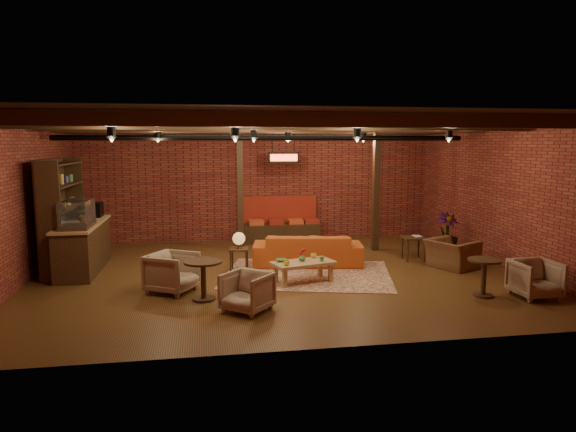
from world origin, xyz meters
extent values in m
plane|color=#38250E|center=(0.00, 0.00, 0.00)|extent=(10.00, 10.00, 0.00)
cube|color=black|center=(0.00, 0.00, 3.20)|extent=(10.00, 8.00, 0.02)
cube|color=maroon|center=(0.00, 4.00, 1.60)|extent=(10.00, 0.02, 3.20)
cube|color=maroon|center=(0.00, -4.00, 1.60)|extent=(10.00, 0.02, 3.20)
cube|color=maroon|center=(-5.00, 0.00, 1.60)|extent=(0.02, 8.00, 3.20)
cube|color=maroon|center=(5.00, 0.00, 1.60)|extent=(0.02, 8.00, 3.20)
cylinder|color=black|center=(0.00, 1.60, 2.85)|extent=(9.60, 0.12, 0.12)
cube|color=black|center=(-0.60, 2.60, 1.60)|extent=(0.16, 0.16, 3.20)
cube|color=black|center=(2.80, 2.00, 1.60)|extent=(0.16, 0.16, 3.20)
imported|color=#337F33|center=(-4.00, 1.20, 1.22)|extent=(0.35, 0.39, 0.30)
cube|color=#F53518|center=(0.60, 3.10, 2.35)|extent=(0.86, 0.06, 0.30)
cube|color=maroon|center=(0.60, -0.13, 0.01)|extent=(3.95, 3.37, 0.01)
imported|color=#AC4517|center=(0.77, 0.71, 0.36)|extent=(2.56, 1.34, 0.71)
cube|color=#A6814D|center=(0.39, -0.70, 0.39)|extent=(1.33, 0.92, 0.06)
cube|color=#A6814D|center=(-0.04, -1.05, 0.18)|extent=(0.08, 0.08, 0.36)
cube|color=#A6814D|center=(0.93, -0.77, 0.18)|extent=(0.08, 0.08, 0.36)
cube|color=#A6814D|center=(-0.16, -0.64, 0.18)|extent=(0.08, 0.08, 0.36)
cube|color=#A6814D|center=(0.81, -0.36, 0.18)|extent=(0.08, 0.08, 0.36)
imported|color=yellow|center=(0.01, -0.96, 0.46)|extent=(0.15, 0.15, 0.09)
imported|color=#44843C|center=(0.75, -0.75, 0.46)|extent=(0.12, 0.12, 0.09)
imported|color=yellow|center=(0.66, -0.42, 0.46)|extent=(0.15, 0.15, 0.09)
imported|color=#44843C|center=(-0.04, -0.63, 0.44)|extent=(0.26, 0.26, 0.05)
imported|color=#44843C|center=(0.37, -0.66, 0.48)|extent=(0.14, 0.14, 0.12)
sphere|color=red|center=(0.37, -0.66, 0.62)|extent=(0.10, 0.10, 0.10)
cube|color=black|center=(-0.80, 0.39, 0.48)|extent=(0.47, 0.47, 0.04)
cylinder|color=black|center=(-0.80, 0.39, 0.23)|extent=(0.03, 0.03, 0.46)
cylinder|color=#935D31|center=(-0.80, 0.39, 0.51)|extent=(0.14, 0.14, 0.02)
cylinder|color=#935D31|center=(-0.80, 0.39, 0.58)|extent=(0.04, 0.04, 0.19)
sphere|color=orange|center=(-0.80, 0.39, 0.72)|extent=(0.27, 0.27, 0.27)
cylinder|color=black|center=(-1.56, -1.55, 0.69)|extent=(0.68, 0.68, 0.04)
cylinder|color=black|center=(-1.56, -1.55, 0.35)|extent=(0.09, 0.09, 0.66)
cylinder|color=black|center=(-1.56, -1.55, 0.02)|extent=(0.41, 0.41, 0.04)
imported|color=#B8A78E|center=(-2.13, -0.95, 0.40)|extent=(1.03, 1.05, 0.81)
imported|color=#B8A78E|center=(-0.86, -2.28, 0.36)|extent=(0.95, 0.94, 0.71)
imported|color=brown|center=(3.85, -0.10, 0.42)|extent=(0.98, 1.15, 0.85)
cube|color=black|center=(3.32, 0.77, 0.53)|extent=(0.53, 0.53, 0.04)
cylinder|color=black|center=(3.32, 0.77, 0.26)|extent=(0.04, 0.04, 0.51)
imported|color=black|center=(3.32, 0.77, 0.57)|extent=(0.20, 0.26, 0.02)
cylinder|color=black|center=(3.40, -2.16, 0.67)|extent=(0.58, 0.58, 0.04)
cylinder|color=black|center=(3.40, -2.16, 0.34)|extent=(0.09, 0.09, 0.64)
cylinder|color=black|center=(3.40, -2.16, 0.02)|extent=(0.35, 0.35, 0.04)
imported|color=#B8A78E|center=(4.28, -2.37, 0.37)|extent=(0.74, 0.69, 0.74)
imported|color=#4C7F4C|center=(4.40, 1.29, 1.53)|extent=(1.93, 1.93, 3.07)
camera|label=1|loc=(-1.54, -10.40, 2.74)|focal=32.00mm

